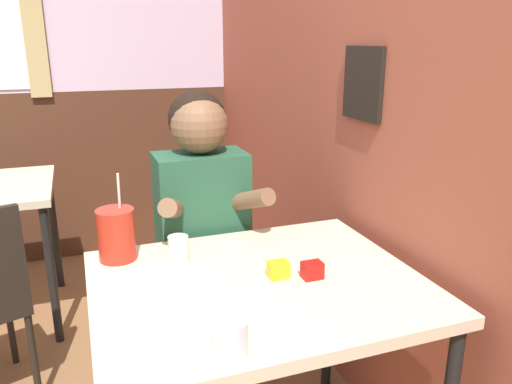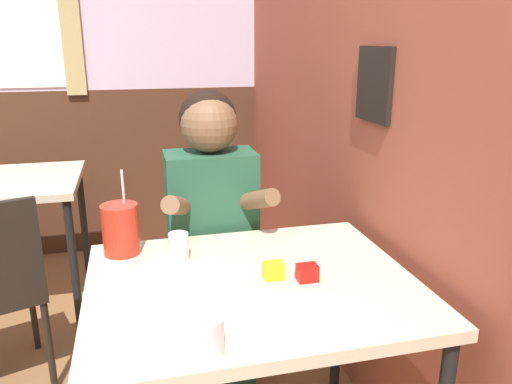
# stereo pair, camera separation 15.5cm
# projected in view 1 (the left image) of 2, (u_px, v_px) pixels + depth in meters

# --- Properties ---
(brick_wall_right) EXTENTS (0.08, 4.55, 2.70)m
(brick_wall_right) POSITION_uv_depth(u_px,v_px,m) (310.00, 53.00, 2.22)
(brick_wall_right) COLOR #9E4C38
(brick_wall_right) RESTS_ON ground_plane
(back_wall) EXTENTS (5.32, 0.09, 2.70)m
(back_wall) POSITION_uv_depth(u_px,v_px,m) (34.00, 49.00, 3.00)
(back_wall) COLOR silver
(back_wall) RESTS_ON ground_plane
(main_table) EXTENTS (0.95, 0.78, 0.73)m
(main_table) POSITION_uv_depth(u_px,v_px,m) (258.00, 302.00, 1.48)
(main_table) COLOR beige
(main_table) RESTS_ON ground_plane
(person_seated) EXTENTS (0.42, 0.41, 1.23)m
(person_seated) POSITION_uv_depth(u_px,v_px,m) (203.00, 240.00, 1.95)
(person_seated) COLOR #235138
(person_seated) RESTS_ON ground_plane
(cocktail_pitcher) EXTENTS (0.12, 0.12, 0.29)m
(cocktail_pitcher) POSITION_uv_depth(u_px,v_px,m) (117.00, 234.00, 1.58)
(cocktail_pitcher) COLOR #B22819
(cocktail_pitcher) RESTS_ON main_table
(glass_near_pitcher) EXTENTS (0.08, 0.08, 0.09)m
(glass_near_pitcher) POSITION_uv_depth(u_px,v_px,m) (231.00, 338.00, 1.10)
(glass_near_pitcher) COLOR silver
(glass_near_pitcher) RESTS_ON main_table
(glass_center) EXTENTS (0.06, 0.06, 0.09)m
(glass_center) POSITION_uv_depth(u_px,v_px,m) (178.00, 250.00, 1.57)
(glass_center) COLOR silver
(glass_center) RESTS_ON main_table
(condiment_ketchup) EXTENTS (0.06, 0.04, 0.05)m
(condiment_ketchup) POSITION_uv_depth(u_px,v_px,m) (312.00, 270.00, 1.47)
(condiment_ketchup) COLOR #B7140F
(condiment_ketchup) RESTS_ON main_table
(condiment_mustard) EXTENTS (0.06, 0.04, 0.05)m
(condiment_mustard) POSITION_uv_depth(u_px,v_px,m) (278.00, 270.00, 1.48)
(condiment_mustard) COLOR yellow
(condiment_mustard) RESTS_ON main_table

